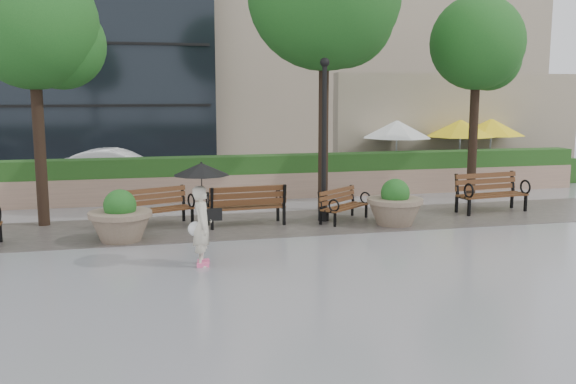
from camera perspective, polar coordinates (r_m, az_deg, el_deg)
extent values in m
plane|color=gray|center=(13.29, -1.21, -5.55)|extent=(100.00, 100.00, 0.00)
cube|color=#383330|center=(16.16, -3.50, -2.93)|extent=(28.00, 3.20, 0.01)
cube|color=tan|center=(19.98, -5.53, 0.48)|extent=(24.00, 0.80, 0.80)
cube|color=#1A4416|center=(19.89, -5.56, 2.41)|extent=(24.00, 0.75, 0.55)
cube|color=tan|center=(25.72, 14.96, 5.69)|extent=(10.00, 0.60, 4.00)
cube|color=#1A4416|center=(23.70, 16.27, 1.61)|extent=(8.00, 0.50, 0.90)
cube|color=black|center=(23.97, -6.87, 0.91)|extent=(40.00, 7.00, 0.00)
cube|color=#563519|center=(16.12, -11.52, -1.58)|extent=(1.84, 1.15, 0.05)
cube|color=#563519|center=(16.31, -11.95, -0.38)|extent=(1.69, 0.77, 0.42)
cube|color=black|center=(16.18, -11.54, -2.28)|extent=(1.88, 1.24, 0.45)
torus|color=black|center=(15.61, -14.09, -1.35)|extent=(0.18, 0.36, 0.36)
torus|color=black|center=(16.28, -8.60, -0.76)|extent=(0.18, 0.36, 0.36)
cube|color=#563519|center=(16.04, -3.79, -1.32)|extent=(1.97, 0.72, 0.05)
cube|color=#563519|center=(15.70, -3.54, -0.31)|extent=(1.94, 0.27, 0.45)
cube|color=black|center=(16.05, -3.75, -2.13)|extent=(1.98, 0.82, 0.49)
torus|color=black|center=(16.43, -0.87, -0.37)|extent=(0.08, 0.40, 0.40)
torus|color=black|center=(16.01, -7.14, -0.69)|extent=(0.08, 0.40, 0.40)
cube|color=#563519|center=(16.57, 5.08, -1.33)|extent=(1.52, 1.34, 0.04)
cube|color=#563519|center=(16.65, 4.40, -0.32)|extent=(1.30, 1.05, 0.37)
cube|color=black|center=(16.61, 5.00, -1.94)|extent=(1.57, 1.40, 0.40)
torus|color=black|center=(15.85, 4.10, -1.21)|extent=(0.23, 0.28, 0.32)
torus|color=black|center=(17.07, 6.89, -0.52)|extent=(0.23, 0.28, 0.32)
cube|color=#563519|center=(18.60, 17.71, -0.25)|extent=(2.06, 0.86, 0.06)
cube|color=#563519|center=(18.79, 17.17, 0.93)|extent=(2.00, 0.40, 0.47)
cube|color=black|center=(18.66, 17.61, -0.95)|extent=(2.08, 0.97, 0.51)
torus|color=black|center=(17.84, 15.77, 0.11)|extent=(0.11, 0.42, 0.41)
torus|color=black|center=(19.03, 20.34, 0.42)|extent=(0.11, 0.42, 0.41)
cylinder|color=#7F6B56|center=(14.77, -14.69, -1.91)|extent=(1.40, 1.40, 0.11)
sphere|color=#144818|center=(14.73, -14.72, -1.17)|extent=(0.72, 0.72, 0.72)
cylinder|color=#7F6B56|center=(16.26, 9.50, -0.76)|extent=(1.40, 1.40, 0.11)
sphere|color=#144818|center=(16.23, 9.51, -0.09)|extent=(0.72, 0.72, 0.72)
cylinder|color=black|center=(16.40, 3.23, 4.28)|extent=(0.12, 0.12, 3.99)
cylinder|color=black|center=(16.65, 3.17, -2.07)|extent=(0.28, 0.28, 0.30)
sphere|color=black|center=(16.36, 3.29, 11.43)|extent=(0.24, 0.24, 0.24)
cylinder|color=black|center=(16.91, -21.26, 4.83)|extent=(0.28, 0.28, 4.58)
sphere|color=#144818|center=(16.96, -21.78, 13.69)|extent=(3.11, 3.11, 3.11)
sphere|color=#144818|center=(17.15, -19.52, 12.21)|extent=(2.18, 2.18, 2.18)
cylinder|color=black|center=(17.93, 3.18, 7.20)|extent=(0.28, 0.28, 5.57)
sphere|color=#144818|center=(18.51, 4.82, 15.39)|extent=(2.94, 2.94, 2.94)
cylinder|color=black|center=(20.85, 16.16, 5.60)|extent=(0.28, 0.28, 4.47)
sphere|color=#144818|center=(20.87, 16.47, 12.62)|extent=(2.87, 2.87, 2.87)
sphere|color=#144818|center=(21.41, 17.43, 11.27)|extent=(2.01, 2.01, 2.01)
cylinder|color=black|center=(23.24, 9.53, 0.72)|extent=(0.40, 0.40, 0.10)
cylinder|color=#99999E|center=(23.12, 9.60, 3.29)|extent=(0.06, 0.06, 2.20)
cone|color=white|center=(23.05, 9.66, 5.52)|extent=(2.50, 2.50, 0.60)
cylinder|color=black|center=(24.38, 14.90, 0.92)|extent=(0.40, 0.40, 0.10)
cylinder|color=#99999E|center=(24.26, 15.00, 3.38)|extent=(0.06, 0.06, 2.20)
cone|color=yellow|center=(24.19, 15.09, 5.50)|extent=(2.50, 2.50, 0.60)
cylinder|color=black|center=(25.40, 17.42, 1.12)|extent=(0.40, 0.40, 0.10)
cylinder|color=#99999E|center=(25.29, 17.53, 3.48)|extent=(0.06, 0.06, 2.20)
cone|color=yellow|center=(25.23, 17.62, 5.51)|extent=(2.50, 2.50, 0.60)
imported|color=white|center=(23.30, -14.98, 2.08)|extent=(4.25, 2.23, 1.33)
imported|color=beige|center=(12.40, -7.62, -2.76)|extent=(0.50, 0.66, 1.65)
cube|color=#F2598C|center=(12.70, -7.52, -6.13)|extent=(0.14, 0.24, 0.08)
cube|color=#F2598C|center=(12.45, -7.57, -6.44)|extent=(0.14, 0.24, 0.08)
cube|color=black|center=(12.41, -6.61, -2.00)|extent=(0.15, 0.32, 0.23)
sphere|color=white|center=(12.65, -8.23, -3.26)|extent=(0.29, 0.29, 0.29)
cylinder|color=black|center=(12.34, -7.67, 0.11)|extent=(0.02, 0.02, 0.88)
cone|color=black|center=(12.28, -7.71, 2.01)|extent=(1.08, 1.08, 0.23)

